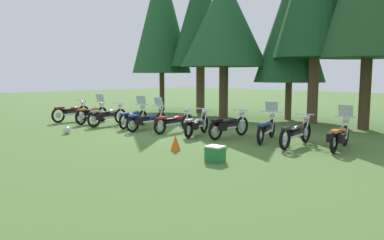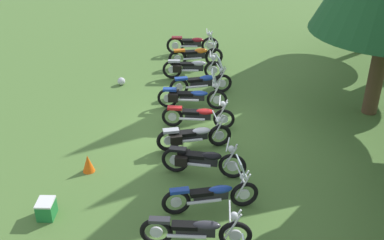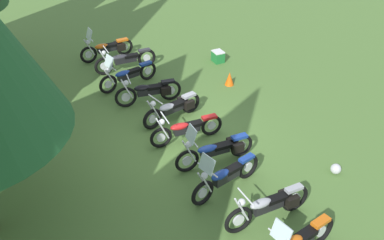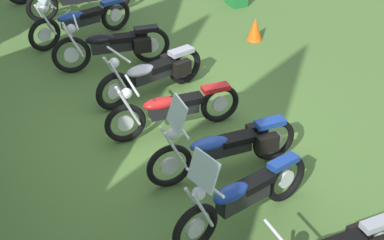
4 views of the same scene
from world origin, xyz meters
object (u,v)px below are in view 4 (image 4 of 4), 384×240
object	(u,v)px
motorcycle_6	(153,73)
motorcycle_7	(114,45)
motorcycle_3	(241,196)
motorcycle_8	(79,20)
motorcycle_4	(226,145)
motorcycle_5	(173,108)
traffic_cone	(255,29)

from	to	relation	value
motorcycle_6	motorcycle_7	xyz separation A→B (m)	(1.20, 0.46, 0.03)
motorcycle_3	motorcycle_7	distance (m)	4.83
motorcycle_3	motorcycle_6	distance (m)	3.58
motorcycle_8	motorcycle_6	bearing A→B (deg)	89.24
motorcycle_4	motorcycle_7	xyz separation A→B (m)	(3.64, 0.97, 0.01)
motorcycle_7	motorcycle_8	world-z (taller)	motorcycle_8
motorcycle_4	motorcycle_7	bearing A→B (deg)	-81.91
motorcycle_5	motorcycle_7	size ratio (longest dim) A/B	1.01
motorcycle_5	traffic_cone	distance (m)	3.73
motorcycle_4	traffic_cone	size ratio (longest dim) A/B	4.79
motorcycle_8	traffic_cone	world-z (taller)	motorcycle_8
motorcycle_5	motorcycle_8	size ratio (longest dim) A/B	1.03
motorcycle_4	motorcycle_8	bearing A→B (deg)	-80.69
motorcycle_7	motorcycle_8	distance (m)	1.43
motorcycle_3	motorcycle_8	world-z (taller)	motorcycle_3
motorcycle_3	motorcycle_5	xyz separation A→B (m)	(2.35, 0.29, -0.03)
motorcycle_6	motorcycle_5	bearing A→B (deg)	70.49
motorcycle_3	motorcycle_8	distance (m)	6.24
motorcycle_5	motorcycle_8	distance (m)	3.89
motorcycle_7	traffic_cone	xyz separation A→B (m)	(0.39, -2.95, -0.22)
motorcycle_5	motorcycle_4	bearing A→B (deg)	105.21
motorcycle_6	traffic_cone	bearing A→B (deg)	-168.78
motorcycle_6	motorcycle_7	world-z (taller)	motorcycle_7
motorcycle_8	motorcycle_5	bearing A→B (deg)	83.67
motorcycle_8	traffic_cone	xyz separation A→B (m)	(-0.95, -3.42, -0.21)
motorcycle_6	traffic_cone	world-z (taller)	motorcycle_6
motorcycle_7	motorcycle_8	xyz separation A→B (m)	(1.35, 0.47, -0.01)
motorcycle_3	motorcycle_7	world-z (taller)	motorcycle_3
motorcycle_6	motorcycle_7	size ratio (longest dim) A/B	0.92
motorcycle_8	traffic_cone	bearing A→B (deg)	143.58
motorcycle_5	motorcycle_8	world-z (taller)	motorcycle_8
motorcycle_3	motorcycle_4	bearing A→B (deg)	-121.13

